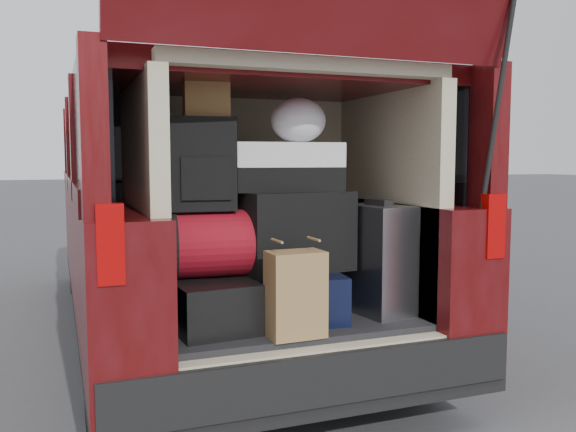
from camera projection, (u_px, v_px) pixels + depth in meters
name	position (u px, v px, depth m)	size (l,w,h in m)	color
minivan	(205.00, 215.00, 4.58)	(1.90, 5.35, 2.77)	black
load_floor	(276.00, 363.00, 3.17)	(1.24, 1.05, 0.55)	black
black_hardshell	(213.00, 301.00, 2.87)	(0.42, 0.57, 0.23)	black
navy_hardshell	(292.00, 294.00, 3.02)	(0.43, 0.52, 0.23)	black
silver_roller	(378.00, 259.00, 3.08)	(0.23, 0.37, 0.55)	silver
kraft_bag	(296.00, 294.00, 2.67)	(0.25, 0.16, 0.38)	olive
red_duffel	(211.00, 243.00, 2.86)	(0.48, 0.31, 0.31)	maroon
black_soft_case	(293.00, 231.00, 3.02)	(0.55, 0.33, 0.39)	black
backpack	(201.00, 164.00, 2.82)	(0.30, 0.18, 0.43)	black
twotone_duffel	(286.00, 167.00, 3.00)	(0.53, 0.27, 0.24)	silver
grocery_sack_lower	(206.00, 98.00, 2.83)	(0.21, 0.17, 0.19)	olive
plastic_bag_center	(298.00, 121.00, 3.01)	(0.27, 0.26, 0.22)	white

